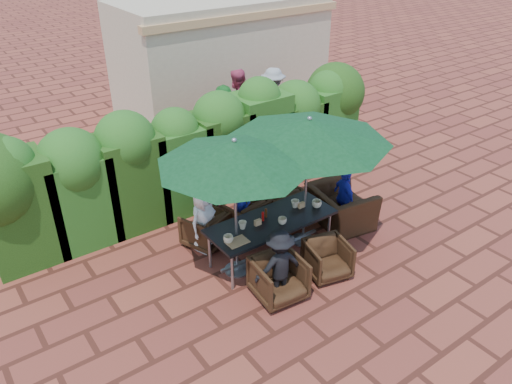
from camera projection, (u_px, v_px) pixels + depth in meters
ground at (267, 252)px, 9.00m from camera, size 80.00×80.00×0.00m
dining_table at (271, 224)px, 8.58m from camera, size 2.29×0.90×0.75m
umbrella_left at (234, 153)px, 7.45m from camera, size 2.43×2.43×2.46m
umbrella_right at (309, 130)px, 8.21m from camera, size 2.78×2.78×2.46m
chair_far_left at (205, 227)px, 9.05m from camera, size 0.90×0.87×0.73m
chair_far_mid at (243, 214)px, 9.37m from camera, size 0.87×0.83×0.79m
chair_far_right at (277, 201)px, 9.79m from camera, size 0.77×0.72×0.79m
chair_near_left at (279, 277)px, 7.79m from camera, size 0.82×0.78×0.77m
chair_near_right at (328, 257)px, 8.29m from camera, size 0.80×0.77×0.69m
chair_end_right at (341, 201)px, 9.57m from camera, size 0.95×1.28×1.02m
adult_far_left at (203, 220)px, 8.79m from camera, size 0.70×0.54×1.24m
adult_far_mid at (242, 207)px, 9.22m from camera, size 0.42×0.34×1.17m
adult_far_right at (271, 193)px, 9.73m from camera, size 0.58×0.39×1.13m
adult_near_left at (279, 265)px, 7.68m from camera, size 0.84×0.50×1.23m
adult_end_right at (344, 197)px, 9.54m from camera, size 0.51×0.75×1.17m
child_left at (221, 217)px, 9.30m from camera, size 0.34×0.31×0.76m
child_right at (258, 204)px, 9.67m from camera, size 0.31×0.26×0.83m
pedestrian_a at (224, 118)px, 12.43m from camera, size 1.63×1.33×1.69m
pedestrian_b at (237, 105)px, 12.94m from camera, size 1.03×0.81×1.88m
pedestrian_c at (273, 101)px, 13.39m from camera, size 1.18×1.18×1.79m
cup_a at (228, 239)px, 7.94m from camera, size 0.16×0.16×0.13m
cup_b at (243, 225)px, 8.28m from camera, size 0.14×0.14×0.13m
cup_c at (282, 221)px, 8.41m from camera, size 0.15×0.15×0.12m
cup_d at (295, 204)px, 8.87m from camera, size 0.15×0.15×0.14m
cup_e at (317, 204)px, 8.87m from camera, size 0.18×0.18×0.14m
ketchup_bottle at (263, 216)px, 8.48m from camera, size 0.04×0.04×0.17m
sauce_bottle at (266, 213)px, 8.58m from camera, size 0.04×0.04×0.17m
serving_tray at (237, 242)px, 7.97m from camera, size 0.35×0.25×0.02m
number_block_left at (258, 222)px, 8.38m from camera, size 0.12×0.06×0.10m
number_block_right at (301, 205)px, 8.87m from camera, size 0.12×0.06×0.10m
hedge_wall at (190, 146)px, 9.90m from camera, size 9.10×1.60×2.40m
building at (221, 54)px, 14.91m from camera, size 6.20×3.08×3.20m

